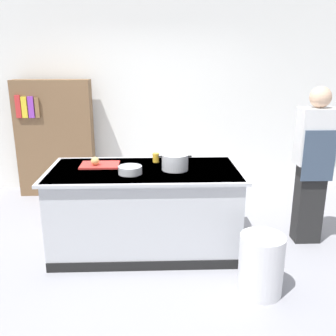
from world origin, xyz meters
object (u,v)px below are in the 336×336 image
at_px(stock_pot, 175,162).
at_px(trash_bin, 261,265).
at_px(mixing_bowl, 130,170).
at_px(person_chef, 313,163).
at_px(bookshelf, 55,138).
at_px(juice_cup, 156,158).
at_px(onion, 95,161).

height_order(stock_pot, trash_bin, stock_pot).
xyz_separation_m(mixing_bowl, person_chef, (1.94, 0.28, -0.02)).
bearing_deg(bookshelf, person_chef, -27.89).
xyz_separation_m(juice_cup, bookshelf, (-1.48, 1.54, -0.10)).
height_order(onion, person_chef, person_chef).
distance_m(juice_cup, bookshelf, 2.14).
relative_size(onion, person_chef, 0.05).
distance_m(mixing_bowl, juice_cup, 0.49).
height_order(onion, trash_bin, onion).
xyz_separation_m(mixing_bowl, bookshelf, (-1.22, 1.95, -0.09)).
relative_size(onion, juice_cup, 0.87).
bearing_deg(juice_cup, person_chef, -4.70).
xyz_separation_m(trash_bin, person_chef, (0.79, 0.96, 0.64)).
xyz_separation_m(trash_bin, bookshelf, (-2.38, 2.63, 0.58)).
distance_m(trash_bin, bookshelf, 3.60).
relative_size(juice_cup, bookshelf, 0.06).
bearing_deg(mixing_bowl, onion, 146.34).
relative_size(stock_pot, person_chef, 0.19).
xyz_separation_m(mixing_bowl, trash_bin, (1.16, -0.68, -0.67)).
bearing_deg(bookshelf, trash_bin, -47.89).
xyz_separation_m(stock_pot, trash_bin, (0.71, -0.81, -0.71)).
xyz_separation_m(juice_cup, trash_bin, (0.90, -1.10, -0.68)).
bearing_deg(person_chef, onion, 96.53).
bearing_deg(trash_bin, mixing_bowl, 149.48).
distance_m(onion, trash_bin, 1.92).
xyz_separation_m(stock_pot, person_chef, (1.49, 0.15, -0.07)).
distance_m(stock_pot, trash_bin, 1.28).
relative_size(mixing_bowl, juice_cup, 2.33).
relative_size(trash_bin, bookshelf, 0.32).
distance_m(juice_cup, trash_bin, 1.57).
relative_size(onion, stock_pot, 0.26).
xyz_separation_m(onion, person_chef, (2.32, 0.02, -0.05)).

